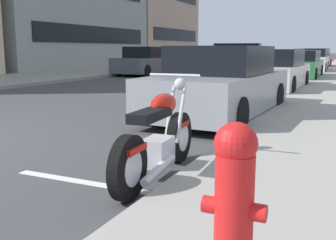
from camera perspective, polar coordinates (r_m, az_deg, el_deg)
sidewalk_far_curb at (r=20.29m, az=-16.58°, el=6.08°), size 120.00×5.00×0.14m
parking_stall_stripe at (r=4.21m, az=-9.36°, el=-9.23°), size 0.12×2.20×0.01m
parked_motorcycle at (r=4.30m, az=-1.36°, el=-2.86°), size 2.01×0.62×1.11m
parked_car_mid_block at (r=8.25m, az=7.72°, el=5.11°), size 4.52×2.02×1.45m
parked_car_near_corner at (r=13.71m, az=14.85°, el=6.80°), size 4.36×2.00×1.38m
parked_car_behind_motorcycle at (r=19.19m, az=18.30°, el=7.47°), size 4.45×1.90×1.31m
parked_car_at_intersection at (r=25.09m, az=19.80°, el=7.96°), size 4.60×1.95×1.39m
parked_car_across_street at (r=30.68m, az=20.58°, el=8.25°), size 4.55×1.91×1.40m
crossing_truck at (r=35.21m, az=9.98°, el=9.39°), size 2.51×5.49×1.83m
car_opposite_curb at (r=21.37m, az=-3.26°, el=8.37°), size 4.18×2.01×1.49m
fire_hydrant at (r=2.26m, az=9.52°, el=-10.57°), size 0.24×0.36×0.87m
townhouse_mid_block at (r=42.05m, az=-5.43°, el=16.71°), size 12.12×10.31×12.30m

